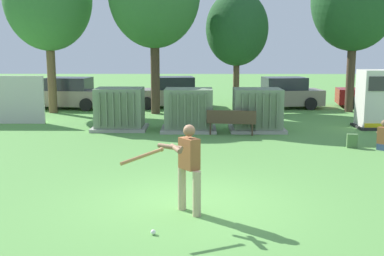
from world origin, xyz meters
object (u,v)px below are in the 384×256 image
Objects in this scene: transformer_mid_west at (189,110)px; transformer_mid_east at (257,110)px; parked_car_leftmost at (68,94)px; parked_car_rightmost at (379,93)px; parked_car_right_of_center at (282,94)px; transformer_west at (120,109)px; backpack at (352,141)px; generator_enclosure at (378,100)px; park_bench at (231,120)px; batter at (187,164)px; sports_ball at (153,232)px; parked_car_left_of_center at (171,93)px.

transformer_mid_east is (2.63, 0.02, 0.00)m from transformer_mid_west.
parked_car_leftmost is 16.41m from parked_car_rightmost.
transformer_mid_west and parked_car_right_of_center have the same top height.
transformer_west is 7.44m from parked_car_leftmost.
backpack is (5.29, -3.09, -0.57)m from transformer_mid_west.
parked_car_leftmost is 0.99× the size of parked_car_right_of_center.
generator_enclosure is 0.52× the size of parked_car_rightmost.
park_bench is at bearing -139.12° from transformer_mid_east.
parked_car_leftmost is (-6.53, 16.05, -0.22)m from batter.
sports_ball is 0.02× the size of parked_car_rightmost.
transformer_mid_east is at bearing 40.88° from park_bench.
transformer_west is at bearing 157.12° from backpack.
batter is at bearing -99.81° from park_bench.
sports_ball is (-7.88, -11.11, -1.09)m from generator_enclosure.
batter is at bearing -105.02° from transformer_mid_east.
sports_ball is 0.02× the size of parked_car_leftmost.
backpack is (5.73, 7.33, 0.17)m from sports_ball.
transformer_west is 5.32m from transformer_mid_east.
transformer_mid_east is at bearing 130.47° from backpack.
parked_car_right_of_center is 1.00× the size of parked_car_rightmost.
transformer_mid_west is 23.33× the size of sports_ball.
batter reaches higher than backpack.
generator_enclosure reaches higher than transformer_mid_east.
parked_car_left_of_center is 11.02m from parked_car_rightmost.
batter is 0.40× the size of parked_car_leftmost.
backpack is at bearing -30.76° from park_bench.
batter is 0.40× the size of parked_car_right_of_center.
transformer_mid_west is at bearing -174.74° from generator_enclosure.
batter is at bearing -129.62° from backpack.
park_bench is 4.33m from backpack.
transformer_mid_west is at bearing 87.57° from sports_ball.
parked_car_rightmost is (7.36, 7.32, -0.04)m from transformer_mid_east.
parked_car_rightmost is at bearing 44.84° from transformer_mid_east.
parked_car_rightmost is at bearing 59.38° from batter.
parked_car_left_of_center is at bearing 176.37° from parked_car_right_of_center.
transformer_mid_west is 9.28m from parked_car_leftmost.
parked_car_left_of_center and parked_car_right_of_center have the same top height.
transformer_west is 4.77× the size of backpack.
generator_enclosure is at bearing -110.94° from parked_car_rightmost.
generator_enclosure is at bearing 60.30° from backpack.
transformer_mid_east is at bearing -36.49° from parked_car_leftmost.
parked_car_leftmost is at bearing 112.14° from batter.
parked_car_right_of_center is (3.20, 7.83, 0.22)m from park_bench.
sports_ball is 20.62m from parked_car_rightmost.
transformer_west is 4.42m from park_bench.
parked_car_rightmost is (10.43, 17.77, 0.71)m from sports_ball.
transformer_west is 0.91× the size of generator_enclosure.
transformer_mid_west is at bearing 90.72° from batter.
backpack is at bearing -22.88° from transformer_west.
generator_enclosure reaches higher than backpack.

